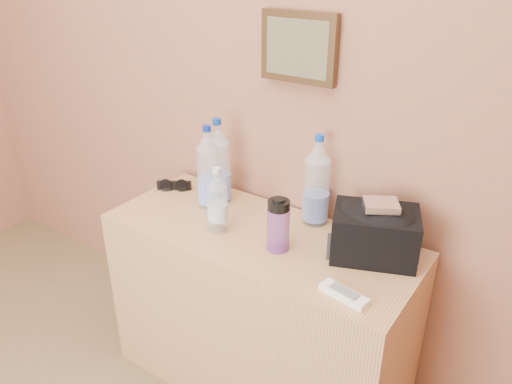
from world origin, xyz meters
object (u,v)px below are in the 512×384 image
sunglasses (174,185)px  foil_packet (381,205)px  pet_large_c (317,185)px  nalgene_bottle (278,224)px  pet_large_b (218,166)px  toiletry_bag (375,231)px  dresser (259,312)px  pet_small (218,203)px  pet_large_a (209,171)px  ac_remote (344,294)px

sunglasses → foil_packet: foil_packet is taller
pet_large_c → sunglasses: pet_large_c is taller
nalgene_bottle → sunglasses: size_ratio=1.31×
pet_large_b → toiletry_bag: pet_large_b is taller
pet_large_b → nalgene_bottle: size_ratio=1.81×
dresser → pet_small: 0.51m
pet_large_a → pet_small: pet_large_a is taller
pet_large_b → foil_packet: size_ratio=3.23×
pet_large_a → dresser: bearing=-13.7°
pet_large_a → nalgene_bottle: pet_large_a is taller
foil_packet → pet_large_b: bearing=177.7°
pet_large_b → sunglasses: bearing=-172.7°
pet_large_c → pet_small: 0.38m
pet_large_b → sunglasses: 0.27m
sunglasses → pet_large_c: bearing=-24.5°
pet_large_b → sunglasses: size_ratio=2.38×
pet_large_c → dresser: bearing=-123.4°
dresser → foil_packet: 0.73m
nalgene_bottle → ac_remote: 0.35m
pet_large_c → pet_small: bearing=-135.5°
pet_small → ac_remote: pet_small is taller
pet_large_a → toiletry_bag: bearing=2.5°
dresser → pet_large_c: size_ratio=3.34×
pet_large_b → pet_large_c: bearing=9.8°
dresser → pet_large_c: 0.59m
pet_large_c → ac_remote: pet_large_c is taller
dresser → pet_small: (-0.14, -0.07, 0.49)m
pet_large_b → sunglasses: (-0.23, -0.03, -0.14)m
ac_remote → toiletry_bag: 0.28m
foil_packet → sunglasses: bearing=-179.9°
dresser → foil_packet: size_ratio=10.71×
pet_large_c → nalgene_bottle: pet_large_c is taller
foil_packet → nalgene_bottle: bearing=-154.5°
pet_large_c → foil_packet: 0.31m
pet_large_a → pet_large_b: 0.05m
pet_large_a → pet_small: size_ratio=1.35×
pet_large_b → pet_small: bearing=-52.3°
pet_large_c → pet_small: size_ratio=1.40×
nalgene_bottle → sunglasses: nalgene_bottle is taller
sunglasses → toiletry_bag: 0.94m
pet_large_a → sunglasses: (-0.22, 0.02, -0.13)m
dresser → toiletry_bag: toiletry_bag is taller
ac_remote → foil_packet: foil_packet is taller
pet_large_a → ac_remote: size_ratio=2.17×
pet_small → ac_remote: (0.57, -0.10, -0.10)m
pet_large_c → foil_packet: bearing=-19.0°
pet_small → pet_large_c: bearing=44.5°
pet_large_c → ac_remote: size_ratio=2.26×
dresser → ac_remote: (0.43, -0.17, 0.39)m
pet_large_b → pet_small: pet_large_b is taller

